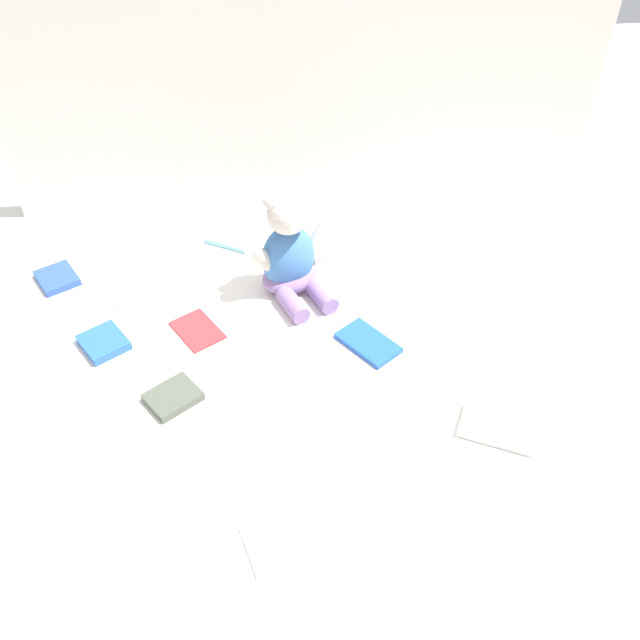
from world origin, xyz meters
TOP-DOWN VIEW (x-y plane):
  - ground_plane at (0.00, 0.00)m, footprint 3.20×3.20m
  - backdrop_drape at (0.00, 0.48)m, footprint 1.43×0.03m
  - teddy_bear at (-0.06, 0.12)m, footprint 0.20×0.21m
  - book_case_0 at (-0.14, -0.51)m, footprint 0.11×0.11m
  - book_case_1 at (0.01, 0.27)m, footprint 0.12×0.14m
  - book_case_2 at (0.28, -0.32)m, footprint 0.16×0.13m
  - book_case_3 at (-0.31, -0.19)m, footprint 0.12×0.12m
  - book_case_4 at (-0.36, 0.22)m, footprint 0.09×0.11m
  - book_case_5 at (-0.59, 0.20)m, footprint 0.11×0.12m
  - book_case_6 at (-0.19, 0.31)m, footprint 0.14×0.12m
  - book_case_7 at (-0.27, -0.00)m, footprint 0.12×0.14m
  - book_case_8 at (-0.39, 0.14)m, footprint 0.12×0.14m
  - book_case_9 at (0.08, -0.08)m, footprint 0.14×0.15m
  - book_case_10 at (-0.46, -0.02)m, footprint 0.12×0.12m

SIDE VIEW (x-z plane):
  - ground_plane at x=0.00m, z-range 0.00..0.00m
  - book_case_0 at x=-0.14m, z-range 0.00..0.01m
  - book_case_7 at x=-0.27m, z-range 0.00..0.01m
  - book_case_4 at x=-0.36m, z-range 0.00..0.01m
  - book_case_8 at x=-0.39m, z-range 0.00..0.01m
  - book_case_9 at x=0.08m, z-range 0.00..0.01m
  - book_case_6 at x=-0.19m, z-range 0.00..0.01m
  - book_case_5 at x=-0.59m, z-range 0.00..0.02m
  - book_case_3 at x=-0.31m, z-range 0.00..0.02m
  - book_case_2 at x=0.28m, z-range 0.00..0.02m
  - book_case_10 at x=-0.46m, z-range 0.00..0.02m
  - book_case_1 at x=0.01m, z-range 0.00..0.02m
  - teddy_bear at x=-0.06m, z-range -0.03..0.21m
  - backdrop_drape at x=0.00m, z-range 0.00..0.71m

